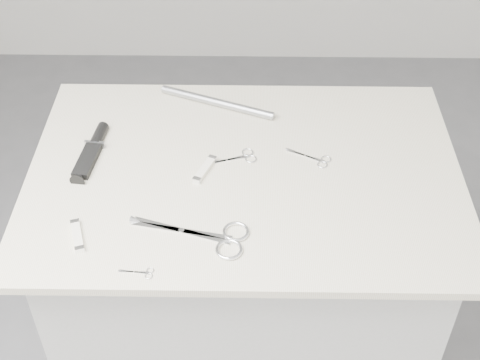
{
  "coord_description": "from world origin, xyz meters",
  "views": [
    {
      "loc": [
        0.01,
        -1.16,
        1.93
      ],
      "look_at": [
        -0.01,
        -0.03,
        0.92
      ],
      "focal_mm": 50.0,
      "sensor_mm": 36.0,
      "label": 1
    }
  ],
  "objects_px": {
    "plinth": "(244,298)",
    "large_shears": "(214,237)",
    "embroidery_scissors_b": "(315,159)",
    "pocket_knife_a": "(77,236)",
    "embroidery_scissors_a": "(240,158)",
    "metal_rail": "(217,102)",
    "pocket_knife_b": "(205,169)",
    "tiny_scissors": "(141,273)",
    "sheathed_knife": "(93,149)"
  },
  "relations": [
    {
      "from": "embroidery_scissors_b",
      "to": "pocket_knife_b",
      "type": "xyz_separation_m",
      "value": [
        -0.26,
        -0.04,
        0.0
      ]
    },
    {
      "from": "embroidery_scissors_a",
      "to": "metal_rail",
      "type": "xyz_separation_m",
      "value": [
        -0.06,
        0.21,
        0.01
      ]
    },
    {
      "from": "sheathed_knife",
      "to": "pocket_knife_b",
      "type": "height_order",
      "value": "sheathed_knife"
    },
    {
      "from": "sheathed_knife",
      "to": "large_shears",
      "type": "bearing_deg",
      "value": -125.68
    },
    {
      "from": "tiny_scissors",
      "to": "pocket_knife_a",
      "type": "xyz_separation_m",
      "value": [
        -0.14,
        0.09,
        0.0
      ]
    },
    {
      "from": "tiny_scissors",
      "to": "sheathed_knife",
      "type": "bearing_deg",
      "value": 118.1
    },
    {
      "from": "embroidery_scissors_a",
      "to": "metal_rail",
      "type": "bearing_deg",
      "value": 88.53
    },
    {
      "from": "embroidery_scissors_b",
      "to": "tiny_scissors",
      "type": "distance_m",
      "value": 0.51
    },
    {
      "from": "plinth",
      "to": "large_shears",
      "type": "distance_m",
      "value": 0.52
    },
    {
      "from": "large_shears",
      "to": "embroidery_scissors_a",
      "type": "xyz_separation_m",
      "value": [
        0.05,
        0.26,
        -0.0
      ]
    },
    {
      "from": "plinth",
      "to": "tiny_scissors",
      "type": "height_order",
      "value": "tiny_scissors"
    },
    {
      "from": "metal_rail",
      "to": "pocket_knife_a",
      "type": "bearing_deg",
      "value": -119.83
    },
    {
      "from": "tiny_scissors",
      "to": "metal_rail",
      "type": "height_order",
      "value": "metal_rail"
    },
    {
      "from": "large_shears",
      "to": "metal_rail",
      "type": "height_order",
      "value": "metal_rail"
    },
    {
      "from": "pocket_knife_b",
      "to": "metal_rail",
      "type": "bearing_deg",
      "value": 18.82
    },
    {
      "from": "large_shears",
      "to": "sheathed_knife",
      "type": "xyz_separation_m",
      "value": [
        -0.3,
        0.28,
        0.0
      ]
    },
    {
      "from": "plinth",
      "to": "pocket_knife_a",
      "type": "height_order",
      "value": "pocket_knife_a"
    },
    {
      "from": "pocket_knife_a",
      "to": "metal_rail",
      "type": "relative_size",
      "value": 0.29
    },
    {
      "from": "embroidery_scissors_b",
      "to": "pocket_knife_a",
      "type": "height_order",
      "value": "pocket_knife_a"
    },
    {
      "from": "plinth",
      "to": "embroidery_scissors_b",
      "type": "xyz_separation_m",
      "value": [
        0.17,
        0.04,
        0.47
      ]
    },
    {
      "from": "embroidery_scissors_b",
      "to": "sheathed_knife",
      "type": "xyz_separation_m",
      "value": [
        -0.53,
        0.02,
        0.01
      ]
    },
    {
      "from": "large_shears",
      "to": "sheathed_knife",
      "type": "bearing_deg",
      "value": 151.89
    },
    {
      "from": "embroidery_scissors_a",
      "to": "pocket_knife_b",
      "type": "distance_m",
      "value": 0.09
    },
    {
      "from": "pocket_knife_a",
      "to": "metal_rail",
      "type": "xyz_separation_m",
      "value": [
        0.27,
        0.47,
        0.01
      ]
    },
    {
      "from": "embroidery_scissors_b",
      "to": "metal_rail",
      "type": "height_order",
      "value": "metal_rail"
    },
    {
      "from": "embroidery_scissors_a",
      "to": "tiny_scissors",
      "type": "distance_m",
      "value": 0.4
    },
    {
      "from": "tiny_scissors",
      "to": "embroidery_scissors_a",
      "type": "bearing_deg",
      "value": 66.72
    },
    {
      "from": "plinth",
      "to": "sheathed_knife",
      "type": "xyz_separation_m",
      "value": [
        -0.36,
        0.07,
        0.48
      ]
    },
    {
      "from": "embroidery_scissors_a",
      "to": "pocket_knife_a",
      "type": "bearing_deg",
      "value": -159.69
    },
    {
      "from": "plinth",
      "to": "sheathed_knife",
      "type": "height_order",
      "value": "sheathed_knife"
    },
    {
      "from": "embroidery_scissors_b",
      "to": "sheathed_knife",
      "type": "relative_size",
      "value": 0.55
    },
    {
      "from": "embroidery_scissors_a",
      "to": "metal_rail",
      "type": "height_order",
      "value": "metal_rail"
    },
    {
      "from": "large_shears",
      "to": "embroidery_scissors_b",
      "type": "xyz_separation_m",
      "value": [
        0.23,
        0.25,
        -0.0
      ]
    },
    {
      "from": "plinth",
      "to": "metal_rail",
      "type": "bearing_deg",
      "value": 106.16
    },
    {
      "from": "large_shears",
      "to": "pocket_knife_a",
      "type": "xyz_separation_m",
      "value": [
        -0.28,
        -0.0,
        0.0
      ]
    },
    {
      "from": "embroidery_scissors_a",
      "to": "pocket_knife_b",
      "type": "relative_size",
      "value": 1.33
    },
    {
      "from": "plinth",
      "to": "tiny_scissors",
      "type": "relative_size",
      "value": 12.91
    },
    {
      "from": "embroidery_scissors_b",
      "to": "pocket_knife_b",
      "type": "relative_size",
      "value": 1.13
    },
    {
      "from": "plinth",
      "to": "tiny_scissors",
      "type": "bearing_deg",
      "value": -123.12
    },
    {
      "from": "pocket_knife_b",
      "to": "metal_rail",
      "type": "distance_m",
      "value": 0.26
    },
    {
      "from": "tiny_scissors",
      "to": "pocket_knife_a",
      "type": "distance_m",
      "value": 0.17
    },
    {
      "from": "embroidery_scissors_b",
      "to": "pocket_knife_a",
      "type": "distance_m",
      "value": 0.57
    },
    {
      "from": "plinth",
      "to": "embroidery_scissors_a",
      "type": "relative_size",
      "value": 7.16
    },
    {
      "from": "embroidery_scissors_b",
      "to": "tiny_scissors",
      "type": "relative_size",
      "value": 1.53
    },
    {
      "from": "metal_rail",
      "to": "large_shears",
      "type": "bearing_deg",
      "value": -88.41
    },
    {
      "from": "large_shears",
      "to": "pocket_knife_b",
      "type": "distance_m",
      "value": 0.21
    },
    {
      "from": "large_shears",
      "to": "tiny_scissors",
      "type": "height_order",
      "value": "large_shears"
    },
    {
      "from": "plinth",
      "to": "pocket_knife_b",
      "type": "xyz_separation_m",
      "value": [
        -0.09,
        -0.0,
        0.48
      ]
    },
    {
      "from": "tiny_scissors",
      "to": "pocket_knife_a",
      "type": "height_order",
      "value": "pocket_knife_a"
    },
    {
      "from": "plinth",
      "to": "tiny_scissors",
      "type": "xyz_separation_m",
      "value": [
        -0.2,
        -0.31,
        0.47
      ]
    }
  ]
}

